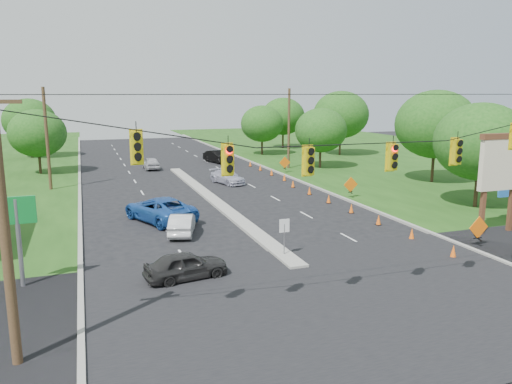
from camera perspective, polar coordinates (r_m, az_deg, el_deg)
name	(u,v)px	position (r m, az deg, el deg)	size (l,w,h in m)	color
ground	(339,301)	(21.37, 9.52, -12.20)	(160.00, 160.00, 0.00)	black
cross_street	(339,301)	(21.37, 9.52, -12.20)	(160.00, 14.00, 0.02)	black
curb_left	(80,188)	(47.86, -19.50, 0.40)	(0.25, 110.00, 0.16)	gray
curb_right	(286,176)	(51.76, 3.43, 1.80)	(0.25, 110.00, 0.16)	gray
median	(213,200)	(40.20, -4.96, -0.95)	(1.00, 34.00, 0.18)	gray
median_sign	(284,230)	(25.99, 3.26, -4.37)	(0.55, 0.06, 2.05)	gray
signal_span	(355,187)	(19.06, 11.30, 0.52)	(25.60, 0.32, 9.00)	#422D1C
utility_pole_far_left	(47,139)	(47.36, -22.77, 5.57)	(0.28, 0.28, 9.00)	#422D1C
utility_pole_far_right	(289,129)	(56.75, 3.78, 7.20)	(0.28, 0.28, 9.00)	#422D1C
pylon_sign	(502,168)	(33.71, 26.30, 2.48)	(5.90, 2.30, 6.12)	#59331E
cone_0	(453,251)	(28.13, 21.62, -6.31)	(0.32, 0.32, 0.70)	#FF6312
cone_1	(412,234)	(30.73, 17.38, -4.57)	(0.32, 0.32, 0.70)	#FF6312
cone_2	(379,220)	(33.50, 13.83, -3.10)	(0.32, 0.32, 0.70)	#FF6312
cone_3	(351,208)	(36.39, 10.84, -1.84)	(0.32, 0.32, 0.70)	#FF6312
cone_4	(329,199)	(39.38, 8.30, -0.76)	(0.32, 0.32, 0.70)	#FF6312
cone_5	(309,191)	(42.44, 6.13, 0.16)	(0.32, 0.32, 0.70)	#FF6312
cone_6	(293,184)	(45.57, 4.25, 0.95)	(0.32, 0.32, 0.70)	#FF6312
cone_7	(284,177)	(48.98, 3.27, 1.68)	(0.32, 0.32, 0.70)	#FF6312
cone_8	(272,172)	(52.19, 1.80, 2.28)	(0.32, 0.32, 0.70)	#FF6312
cone_9	(260,168)	(55.43, 0.50, 2.81)	(0.32, 0.32, 0.70)	#FF6312
cone_10	(250,163)	(58.70, -0.66, 3.28)	(0.32, 0.32, 0.70)	#FF6312
work_sign_0	(478,228)	(30.28, 24.08, -3.83)	(1.27, 0.58, 1.37)	black
work_sign_1	(351,185)	(41.28, 10.77, 0.76)	(1.27, 0.58, 1.37)	black
work_sign_2	(285,163)	(53.69, 3.31, 3.32)	(1.27, 0.58, 1.37)	black
tree_5	(37,133)	(57.42, -23.71, 6.17)	(5.88, 5.88, 6.86)	black
tree_6	(29,120)	(72.47, -24.50, 7.45)	(6.72, 6.72, 7.84)	black
tree_7	(480,142)	(40.29, 24.27, 5.27)	(6.72, 6.72, 7.84)	black
tree_8	(436,124)	(50.38, 19.84, 7.29)	(7.56, 7.56, 8.82)	black
tree_9	(321,130)	(57.32, 7.41, 7.01)	(5.88, 5.88, 6.86)	black
tree_10	(341,115)	(69.81, 9.67, 8.70)	(7.56, 7.56, 8.82)	black
tree_11	(283,116)	(78.04, 3.11, 8.63)	(6.72, 6.72, 7.84)	black
tree_12	(262,124)	(69.38, 0.70, 7.81)	(5.88, 5.88, 6.86)	black
black_sedan	(186,265)	(23.42, -7.99, -8.30)	(1.55, 3.85, 1.31)	#272626
white_sedan	(182,224)	(30.72, -8.44, -3.61)	(1.36, 3.90, 1.28)	silver
blue_pickup	(160,209)	(34.05, -10.96, -1.92)	(2.74, 5.93, 1.65)	#1E51A4
silver_car_far	(227,177)	(47.50, -3.29, 1.73)	(1.77, 4.35, 1.26)	#B1B1C6
silver_car_oncoming	(151,163)	(57.70, -11.91, 3.24)	(1.62, 4.03, 1.37)	#B2B0B6
dark_car_receding	(217,157)	(62.05, -4.43, 4.06)	(1.60, 4.60, 1.52)	black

